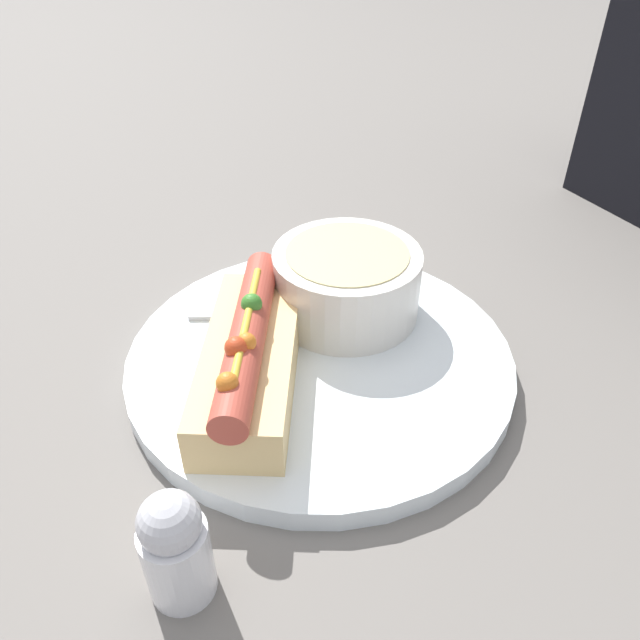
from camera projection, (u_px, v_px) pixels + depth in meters
name	position (u px, v px, depth m)	size (l,w,h in m)	color
ground_plane	(320.00, 368.00, 0.46)	(4.00, 4.00, 0.00)	slate
dinner_plate	(320.00, 360.00, 0.45)	(0.28, 0.28, 0.02)	white
hot_dog	(250.00, 355.00, 0.41)	(0.17, 0.13, 0.06)	#E5C17F
soup_bowl	(347.00, 280.00, 0.47)	(0.11, 0.11, 0.05)	silver
spoon	(342.00, 313.00, 0.48)	(0.09, 0.16, 0.01)	#B7B7BC
salt_shaker	(175.00, 548.00, 0.30)	(0.03, 0.03, 0.07)	silver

